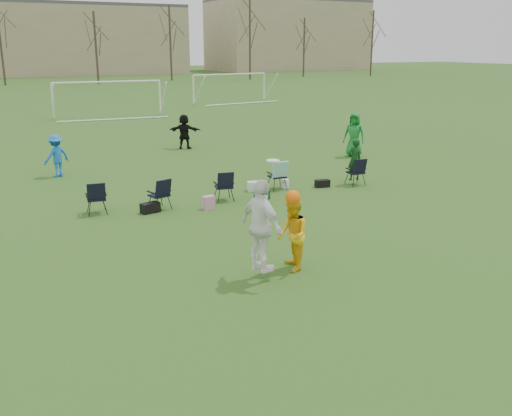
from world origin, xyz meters
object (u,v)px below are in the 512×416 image
fielder_green_far (354,135)px  goal_right (230,80)px  center_contest (275,229)px  fielder_blue (56,156)px  fielder_black (184,131)px  goal_mid (108,89)px

fielder_green_far → goal_right: size_ratio=0.26×
center_contest → goal_right: bearing=67.0°
fielder_blue → fielder_black: 7.36m
fielder_blue → goal_right: 30.14m
fielder_blue → fielder_green_far: fielder_green_far is taller
fielder_blue → fielder_black: size_ratio=0.97×
fielder_black → goal_mid: 14.49m
fielder_black → goal_mid: size_ratio=0.22×
center_contest → goal_right: center_contest is taller
center_contest → goal_right: (15.41, 36.29, 0.87)m
fielder_black → goal_mid: (-0.31, 14.45, 1.10)m
fielder_black → goal_right: bearing=-87.2°
fielder_blue → goal_right: (18.10, 24.07, 1.13)m
fielder_green_far → goal_right: 26.42m
center_contest → goal_mid: (3.41, 30.29, 0.87)m
fielder_black → center_contest: size_ratio=0.64×
fielder_blue → fielder_black: bearing=-176.8°
fielder_blue → goal_mid: goal_mid is taller
fielder_blue → center_contest: center_contest is taller
fielder_blue → goal_mid: size_ratio=0.22×
fielder_green_far → goal_mid: 20.81m
fielder_black → center_contest: 16.28m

